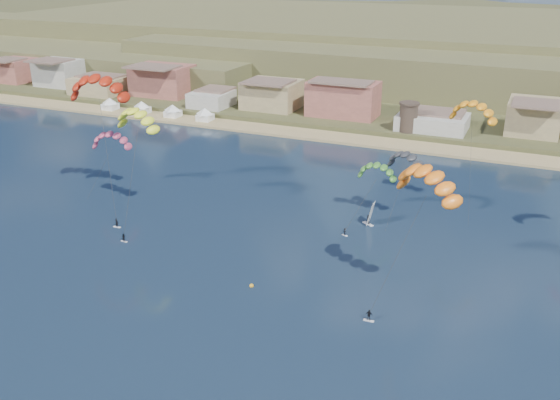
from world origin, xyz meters
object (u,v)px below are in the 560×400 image
object	(u,v)px
kitesurfer_orange	(428,176)
buoy	(252,286)
kitesurfer_yellow	(137,116)
windsurfer	(369,218)
watchtower	(408,117)
kitesurfer_green	(377,169)
kitesurfer_red	(98,83)

from	to	relation	value
kitesurfer_orange	buoy	xyz separation A→B (m)	(-25.41, -7.07, -20.20)
kitesurfer_yellow	windsurfer	distance (m)	49.86
watchtower	kitesurfer_green	world-z (taller)	kitesurfer_green
kitesurfer_orange	buoy	bearing A→B (deg)	-164.45
watchtower	kitesurfer_orange	bearing A→B (deg)	-76.50
watchtower	windsurfer	distance (m)	64.68
kitesurfer_yellow	kitesurfer_green	xyz separation A→B (m)	(43.44, 18.88, -10.90)
buoy	kitesurfer_yellow	bearing A→B (deg)	151.76
kitesurfer_red	watchtower	bearing A→B (deg)	56.11
kitesurfer_green	kitesurfer_red	bearing A→B (deg)	-165.38
buoy	kitesurfer_green	bearing A→B (deg)	74.08
watchtower	kitesurfer_yellow	world-z (taller)	kitesurfer_yellow
kitesurfer_yellow	windsurfer	size ratio (longest dim) A/B	5.26
kitesurfer_orange	kitesurfer_red	bearing A→B (deg)	168.00
buoy	watchtower	bearing A→B (deg)	87.51
windsurfer	kitesurfer_green	bearing A→B (deg)	94.12
windsurfer	buoy	xyz separation A→B (m)	(-10.81, -31.47, -1.37)
kitesurfer_red	kitesurfer_orange	xyz separation A→B (m)	(70.64, -15.01, -5.23)
watchtower	buoy	xyz separation A→B (m)	(-4.16, -95.61, -6.25)
watchtower	kitesurfer_yellow	size ratio (longest dim) A/B	0.35
kitesurfer_green	buoy	bearing A→B (deg)	-105.92
kitesurfer_red	kitesurfer_yellow	xyz separation A→B (m)	(12.23, -4.36, -4.61)
kitesurfer_yellow	kitesurfer_red	bearing A→B (deg)	160.40
windsurfer	buoy	size ratio (longest dim) A/B	6.47
buoy	windsurfer	bearing A→B (deg)	71.04
watchtower	kitesurfer_yellow	xyz separation A→B (m)	(-37.16, -77.89, 14.57)
windsurfer	buoy	distance (m)	33.30
kitesurfer_yellow	buoy	size ratio (longest dim) A/B	34.07
watchtower	windsurfer	size ratio (longest dim) A/B	1.83
kitesurfer_yellow	windsurfer	bearing A→B (deg)	17.41
kitesurfer_orange	kitesurfer_green	world-z (taller)	kitesurfer_orange
windsurfer	kitesurfer_red	bearing A→B (deg)	-170.50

